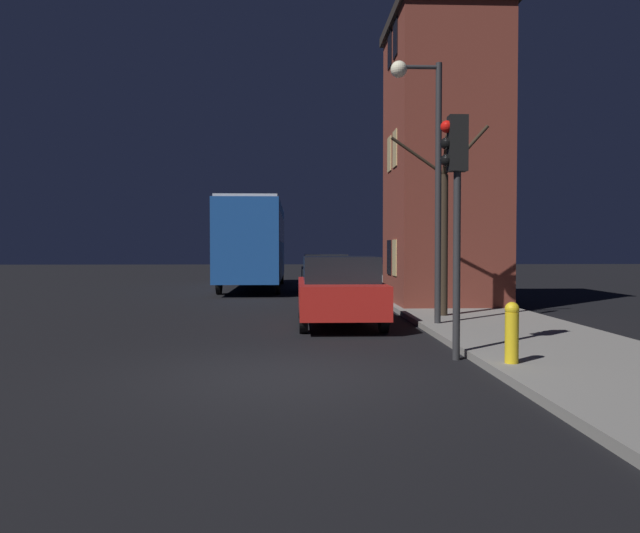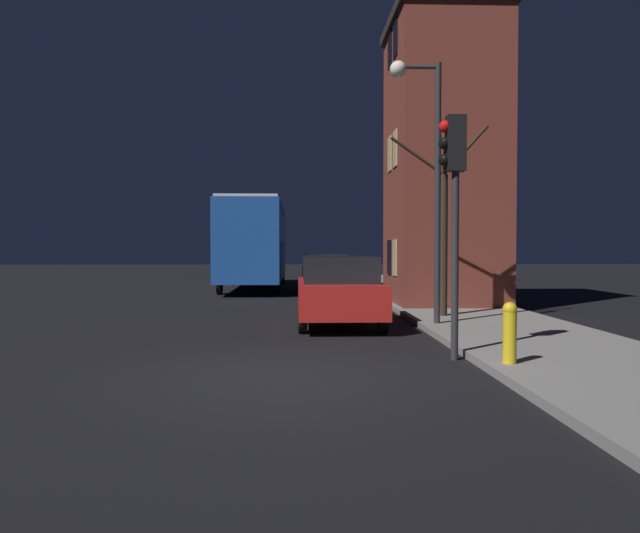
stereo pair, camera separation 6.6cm
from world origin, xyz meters
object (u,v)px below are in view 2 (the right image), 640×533
Objects in this scene: fire_hydrant at (510,331)px; bare_tree at (443,230)px; traffic_light at (453,184)px; car_near_lane at (339,290)px; streetlamp at (425,152)px; bus at (255,238)px; car_mid_lane at (326,273)px.

bare_tree is at bearing 85.29° from fire_hydrant.
traffic_light is 0.90× the size of car_near_lane.
bus is at bearing 108.63° from streetlamp.
bare_tree is at bearing -66.14° from bus.
streetlamp is at bearing -71.37° from bus.
bus reaches higher than car_mid_lane.
bus reaches higher than car_near_lane.
traffic_light reaches higher than car_near_lane.
car_near_lane is (2.88, -13.35, -1.43)m from bus.
fire_hydrant is at bearing -59.76° from traffic_light.
traffic_light is 15.03m from car_mid_lane.
bare_tree is 1.07× the size of car_mid_lane.
streetlamp reaches higher than car_near_lane.
car_mid_lane is at bearing 97.15° from fire_hydrant.
bare_tree is 9.83m from car_mid_lane.
traffic_light is at bearing -101.66° from bare_tree.
bus reaches higher than fire_hydrant.
car_mid_lane is at bearing 89.09° from car_near_lane.
fire_hydrant is (-0.53, -6.46, -1.68)m from bare_tree.
bus is (-4.76, 14.13, -1.72)m from streetlamp.
traffic_light is 0.90× the size of car_mid_lane.
streetlamp reaches higher than bare_tree.
bus is at bearing 103.83° from traffic_light.
fire_hydrant is (2.15, -5.66, -0.23)m from car_near_lane.
streetlamp is at bearing 93.07° from fire_hydrant.
bus is at bearing 133.74° from car_mid_lane.
traffic_light is at bearing 120.24° from fire_hydrant.
car_near_lane is 1.00× the size of car_mid_lane.
car_mid_lane is at bearing 105.02° from bare_tree.
car_near_lane is 4.87× the size of fire_hydrant.
streetlamp reaches higher than traffic_light.
bus is at bearing 113.86° from bare_tree.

